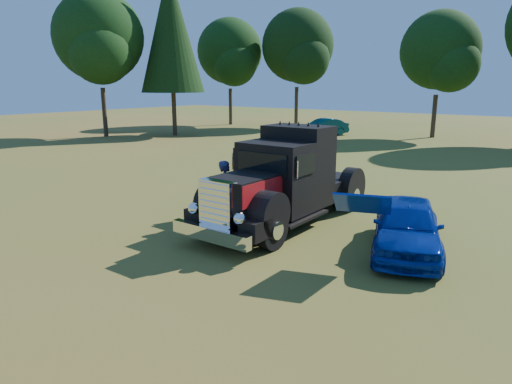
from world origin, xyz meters
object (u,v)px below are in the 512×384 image
object	(u,v)px
hotrod_coupe	(407,226)
diamond_t_truck	(282,184)
distant_teal_car	(323,127)
spectator_far	(249,190)
spectator_near	(226,192)

from	to	relation	value
hotrod_coupe	diamond_t_truck	bearing A→B (deg)	177.72
diamond_t_truck	distant_teal_car	world-z (taller)	diamond_t_truck
spectator_far	distant_teal_car	world-z (taller)	spectator_far
diamond_t_truck	hotrod_coupe	distance (m)	4.00
spectator_near	distant_teal_car	size ratio (longest dim) A/B	0.46
spectator_near	diamond_t_truck	bearing A→B (deg)	-64.79
hotrod_coupe	spectator_far	bearing A→B (deg)	174.56
diamond_t_truck	spectator_far	world-z (taller)	diamond_t_truck
diamond_t_truck	spectator_near	distance (m)	1.77
diamond_t_truck	spectator_near	bearing A→B (deg)	-146.27
hotrod_coupe	spectator_far	xyz separation A→B (m)	(-5.55, 0.53, 0.06)
spectator_near	spectator_far	distance (m)	1.36
spectator_near	spectator_far	xyz separation A→B (m)	(-0.14, 1.34, -0.22)
hotrod_coupe	spectator_near	bearing A→B (deg)	-171.47
diamond_t_truck	spectator_far	bearing A→B (deg)	166.89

